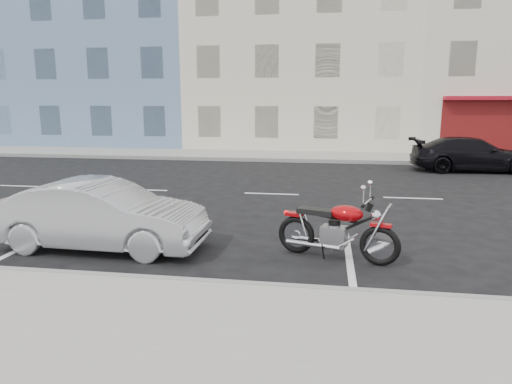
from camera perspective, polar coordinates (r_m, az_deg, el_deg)
ground at (r=13.31m, az=10.52°, el=-0.50°), size 120.00×120.00×0.00m
sidewalk_far at (r=22.35m, az=-3.07°, el=4.65°), size 80.00×3.40×0.15m
curb_near at (r=7.99m, az=-26.94°, el=-9.08°), size 80.00×0.12×0.16m
curb_far at (r=20.70m, az=-4.02°, el=4.11°), size 80.00×0.12×0.16m
bldg_blue at (r=32.52m, az=-16.76°, el=17.67°), size 12.00×12.00×13.00m
bldg_cream at (r=29.52m, az=5.96°, el=17.29°), size 12.00×12.00×11.50m
motorcycle at (r=7.82m, az=15.49°, el=-5.46°), size 2.10×0.92×1.08m
sedan_silver at (r=8.85m, az=-18.79°, el=-2.75°), size 3.88×1.43×1.27m
car_far at (r=19.46m, az=25.33°, el=4.28°), size 4.58×2.03×1.31m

